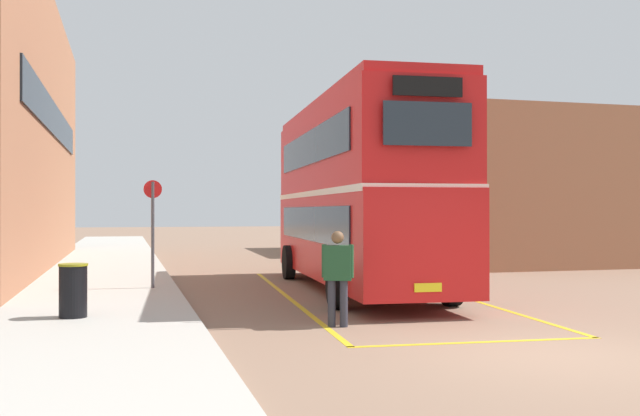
% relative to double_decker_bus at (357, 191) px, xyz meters
% --- Properties ---
extents(ground_plane, '(135.60, 135.60, 0.00)m').
position_rel_double_decker_bus_xyz_m(ground_plane, '(0.08, 6.01, -2.51)').
color(ground_plane, '#846651').
extents(sidewalk_left, '(4.00, 57.60, 0.14)m').
position_rel_double_decker_bus_xyz_m(sidewalk_left, '(-6.42, 8.41, -2.44)').
color(sidewalk_left, '#B2ADA3').
rests_on(sidewalk_left, ground).
extents(depot_building_right, '(7.98, 13.33, 5.68)m').
position_rel_double_decker_bus_xyz_m(depot_building_right, '(9.53, 10.40, 0.33)').
color(depot_building_right, '#9E6647').
rests_on(depot_building_right, ground).
extents(double_decker_bus, '(3.30, 10.76, 4.75)m').
position_rel_double_decker_bus_xyz_m(double_decker_bus, '(0.00, 0.00, 0.00)').
color(double_decker_bus, black).
rests_on(double_decker_bus, ground).
extents(single_deck_bus, '(2.96, 9.03, 3.02)m').
position_rel_double_decker_bus_xyz_m(single_deck_bus, '(4.04, 16.53, -0.87)').
color(single_deck_bus, black).
rests_on(single_deck_bus, ground).
extents(pedestrian_boarding, '(0.53, 0.39, 1.67)m').
position_rel_double_decker_bus_xyz_m(pedestrian_boarding, '(-2.10, -5.35, -1.55)').
color(pedestrian_boarding, '#2D2D38').
rests_on(pedestrian_boarding, ground).
extents(litter_bin, '(0.51, 0.51, 0.95)m').
position_rel_double_decker_bus_xyz_m(litter_bin, '(-6.56, -3.96, -1.90)').
color(litter_bin, black).
rests_on(litter_bin, sidewalk_left).
extents(bus_stop_sign, '(0.44, 0.08, 2.63)m').
position_rel_double_decker_bus_xyz_m(bus_stop_sign, '(-5.03, 0.64, -0.79)').
color(bus_stop_sign, '#4C4C51').
rests_on(bus_stop_sign, sidewalk_left).
extents(bay_marking_yellow, '(5.02, 12.90, 0.01)m').
position_rel_double_decker_bus_xyz_m(bay_marking_yellow, '(-0.06, -1.94, -2.51)').
color(bay_marking_yellow, gold).
rests_on(bay_marking_yellow, ground).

